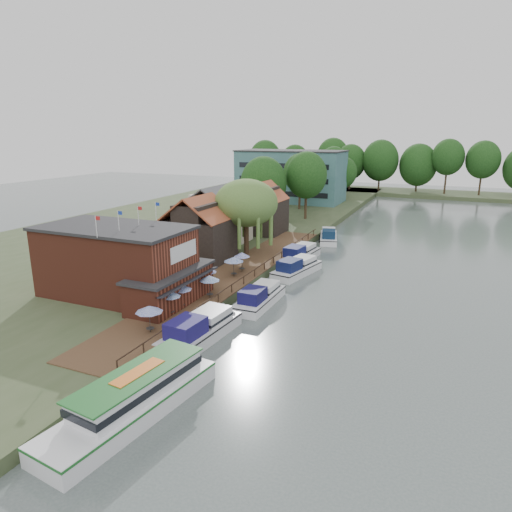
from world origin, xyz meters
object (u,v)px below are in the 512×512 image
at_px(cottage_b, 215,215).
at_px(cruiser_0, 200,326).
at_px(cruiser_4, 329,235).
at_px(umbrella_5, 234,267).
at_px(cottage_c, 262,208).
at_px(cruiser_2, 297,266).
at_px(cruiser_3, 300,252).
at_px(umbrella_0, 150,319).
at_px(cruiser_1, 260,294).
at_px(pub, 132,263).
at_px(umbrella_6, 242,262).
at_px(swan, 169,379).
at_px(hotel_block, 291,176).
at_px(cottage_a, 199,228).
at_px(umbrella_4, 207,278).
at_px(willow, 246,217).
at_px(umbrella_3, 210,286).
at_px(tour_boat, 132,396).
at_px(umbrella_2, 181,296).
at_px(umbrella_1, 170,303).

height_order(cottage_b, cruiser_0, cottage_b).
bearing_deg(cruiser_0, cruiser_4, 93.29).
distance_m(umbrella_5, cruiser_4, 26.81).
xyz_separation_m(cottage_c, cruiser_2, (11.89, -17.02, -4.07)).
xyz_separation_m(umbrella_5, cruiser_3, (3.64, 13.58, -1.10)).
height_order(umbrella_0, cruiser_1, umbrella_0).
bearing_deg(cruiser_2, cruiser_3, 116.61).
relative_size(pub, umbrella_0, 8.42).
relative_size(cottage_c, umbrella_6, 3.58).
bearing_deg(cruiser_4, swan, -103.62).
bearing_deg(hotel_block, cottage_a, -82.87).
height_order(umbrella_0, umbrella_4, same).
relative_size(willow, cruiser_2, 1.07).
bearing_deg(swan, willow, 104.71).
bearing_deg(umbrella_6, umbrella_4, -96.19).
xyz_separation_m(cottage_a, umbrella_3, (8.36, -12.29, -2.96)).
xyz_separation_m(umbrella_3, cruiser_3, (2.77, 20.85, -1.10)).
bearing_deg(cottage_a, tour_boat, -67.02).
xyz_separation_m(umbrella_2, umbrella_6, (0.28, 13.06, 0.00)).
relative_size(pub, cruiser_4, 2.14).
distance_m(cottage_b, umbrella_5, 18.55).
distance_m(umbrella_2, cruiser_1, 8.42).
xyz_separation_m(cottage_b, cruiser_3, (14.13, -1.43, -4.06)).
bearing_deg(cruiser_2, hotel_block, 121.82).
bearing_deg(cottage_b, cottage_a, -73.30).
bearing_deg(cruiser_2, cottage_a, -159.65).
height_order(umbrella_5, cruiser_3, umbrella_5).
distance_m(pub, tour_boat, 19.82).
xyz_separation_m(umbrella_0, umbrella_5, (-0.35, 16.61, 0.00)).
bearing_deg(willow, swan, -75.29).
bearing_deg(hotel_block, pub, -83.57).
bearing_deg(cruiser_0, cruiser_3, 94.37).
bearing_deg(umbrella_3, cruiser_1, 32.14).
bearing_deg(umbrella_0, cruiser_2, 77.92).
distance_m(cottage_a, cottage_b, 10.44).
height_order(cottage_b, cottage_c, same).
distance_m(cottage_a, umbrella_6, 8.51).
height_order(cottage_a, umbrella_1, cottage_a).
xyz_separation_m(pub, cruiser_3, (10.13, 23.57, -3.46)).
bearing_deg(umbrella_3, umbrella_2, -108.14).
relative_size(cruiser_3, cruiser_4, 1.05).
distance_m(pub, swan, 16.73).
bearing_deg(willow, cottage_a, -131.99).
bearing_deg(tour_boat, cruiser_2, 97.13).
bearing_deg(cruiser_3, willow, -145.66).
bearing_deg(cruiser_0, umbrella_4, 120.15).
relative_size(cottage_a, willow, 0.82).
distance_m(cottage_c, umbrella_0, 41.30).
bearing_deg(cottage_b, umbrella_4, -63.99).
distance_m(umbrella_3, umbrella_5, 7.33).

